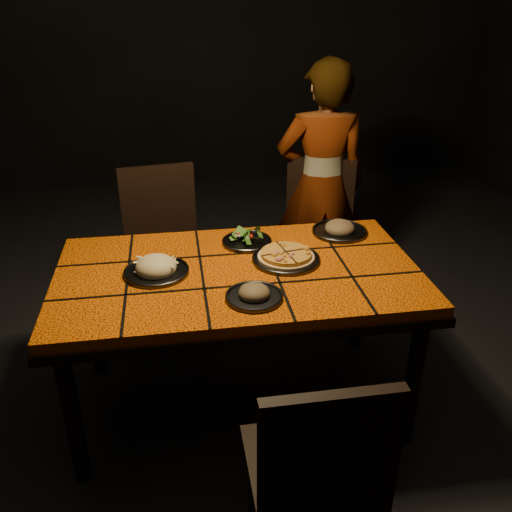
{
  "coord_description": "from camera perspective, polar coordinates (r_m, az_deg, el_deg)",
  "views": [
    {
      "loc": [
        -0.25,
        -2.11,
        1.88
      ],
      "look_at": [
        0.08,
        -0.02,
        0.82
      ],
      "focal_mm": 38.0,
      "sensor_mm": 36.0,
      "label": 1
    }
  ],
  "objects": [
    {
      "name": "room_shell",
      "position": [
        2.16,
        -2.24,
        16.47
      ],
      "size": [
        6.04,
        7.04,
        3.08
      ],
      "color": "black",
      "rests_on": "ground"
    },
    {
      "name": "dining_table",
      "position": [
        2.44,
        -1.9,
        -3.03
      ],
      "size": [
        1.62,
        0.92,
        0.75
      ],
      "color": "#F35F07",
      "rests_on": "ground"
    },
    {
      "name": "chair_near",
      "position": [
        1.83,
        6.46,
        -21.43
      ],
      "size": [
        0.41,
        0.41,
        0.91
      ],
      "rotation": [
        0.0,
        0.0,
        3.15
      ],
      "color": "black",
      "rests_on": "ground"
    },
    {
      "name": "chair_far_left",
      "position": [
        3.21,
        -9.74,
        1.77
      ],
      "size": [
        0.49,
        0.49,
        0.96
      ],
      "rotation": [
        0.0,
        0.0,
        0.14
      ],
      "color": "black",
      "rests_on": "ground"
    },
    {
      "name": "chair_far_right",
      "position": [
        3.42,
        6.62,
        3.26
      ],
      "size": [
        0.52,
        0.52,
        0.93
      ],
      "rotation": [
        0.0,
        0.0,
        -0.27
      ],
      "color": "black",
      "rests_on": "ground"
    },
    {
      "name": "diner",
      "position": [
        3.41,
        6.87,
        7.35
      ],
      "size": [
        0.59,
        0.42,
        1.53
      ],
      "primitive_type": "imported",
      "rotation": [
        0.0,
        0.0,
        3.05
      ],
      "color": "brown",
      "rests_on": "ground"
    },
    {
      "name": "plate_pizza",
      "position": [
        2.47,
        3.17,
        -0.13
      ],
      "size": [
        0.31,
        0.31,
        0.04
      ],
      "color": "#38383D",
      "rests_on": "dining_table"
    },
    {
      "name": "plate_pasta",
      "position": [
        2.4,
        -10.46,
        -1.29
      ],
      "size": [
        0.29,
        0.29,
        0.09
      ],
      "color": "#38383D",
      "rests_on": "dining_table"
    },
    {
      "name": "plate_salad",
      "position": [
        2.64,
        -0.96,
        1.86
      ],
      "size": [
        0.24,
        0.24,
        0.07
      ],
      "color": "#38383D",
      "rests_on": "dining_table"
    },
    {
      "name": "plate_mushroom_a",
      "position": [
        2.18,
        -0.2,
        -4.02
      ],
      "size": [
        0.23,
        0.23,
        0.08
      ],
      "color": "#38383D",
      "rests_on": "dining_table"
    },
    {
      "name": "plate_mushroom_b",
      "position": [
        2.78,
        8.8,
        2.88
      ],
      "size": [
        0.28,
        0.28,
        0.09
      ],
      "color": "#38383D",
      "rests_on": "dining_table"
    }
  ]
}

